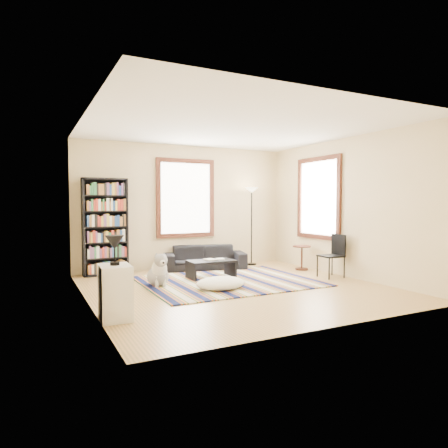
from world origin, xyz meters
name	(u,v)px	position (x,y,z in m)	size (l,w,h in m)	color
floor	(237,290)	(0.00, 0.00, -0.05)	(5.00, 5.00, 0.10)	tan
ceiling	(237,124)	(0.00, 0.00, 2.85)	(5.00, 5.00, 0.10)	white
wall_back	(184,207)	(0.00, 2.55, 1.40)	(5.00, 0.10, 2.80)	beige
wall_front	(340,211)	(0.00, -2.55, 1.40)	(5.00, 0.10, 2.80)	beige
wall_left	(83,209)	(-2.55, 0.00, 1.40)	(0.10, 5.00, 2.80)	beige
wall_right	(347,207)	(2.55, 0.00, 1.40)	(0.10, 5.00, 2.80)	beige
window_back	(186,198)	(0.00, 2.47, 1.60)	(1.20, 0.06, 1.60)	white
window_right	(318,198)	(2.47, 0.80, 1.60)	(0.06, 1.20, 1.60)	white
rug	(228,281)	(0.11, 0.54, 0.01)	(3.14, 2.51, 0.02)	#0C133E
sofa	(205,257)	(0.29, 2.05, 0.27)	(1.82, 0.71, 0.53)	black
bookshelf	(105,227)	(-1.84, 2.32, 1.00)	(0.90, 0.30, 2.00)	black
coffee_table	(211,269)	(-0.04, 1.00, 0.18)	(0.90, 0.50, 0.36)	black
book_a	(206,260)	(-0.14, 1.00, 0.37)	(0.25, 0.19, 0.02)	beige
book_b	(217,259)	(0.11, 1.05, 0.37)	(0.15, 0.20, 0.02)	beige
floor_cushion	(221,283)	(-0.32, -0.01, 0.11)	(0.88, 0.66, 0.22)	white
floor_lamp	(251,226)	(1.56, 2.15, 0.93)	(0.30, 0.30, 1.86)	black
side_table	(302,258)	(2.20, 1.02, 0.27)	(0.40, 0.40, 0.54)	#4C1F13
folding_chair	(331,256)	(2.15, 0.02, 0.43)	(0.42, 0.40, 0.86)	black
white_cabinet	(115,292)	(-2.30, -1.00, 0.35)	(0.38, 0.50, 0.70)	white
table_lamp	(115,250)	(-2.30, -1.00, 0.89)	(0.24, 0.24, 0.38)	black
dog	(158,269)	(-1.20, 0.75, 0.30)	(0.43, 0.60, 0.60)	#A9A9A9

